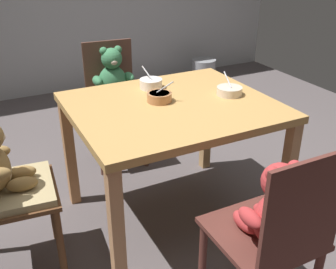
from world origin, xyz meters
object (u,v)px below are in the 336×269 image
at_px(porridge_bowl_terracotta_center, 159,97).
at_px(porridge_bowl_cream_near_right, 229,91).
at_px(teddy_chair_far_center, 114,89).
at_px(teddy_chair_near_front, 273,221).
at_px(metal_pail, 203,70).
at_px(porridge_bowl_white_far_center, 150,84).
at_px(dining_table, 172,120).

xyz_separation_m(porridge_bowl_terracotta_center, porridge_bowl_cream_near_right, (0.40, -0.09, -0.00)).
bearing_deg(porridge_bowl_cream_near_right, teddy_chair_far_center, 114.57).
xyz_separation_m(teddy_chair_near_front, teddy_chair_far_center, (-0.05, 1.67, 0.02)).
relative_size(teddy_chair_near_front, metal_pail, 3.13).
distance_m(teddy_chair_near_front, metal_pail, 3.38).
bearing_deg(teddy_chair_far_center, metal_pail, 134.56).
bearing_deg(teddy_chair_near_front, porridge_bowl_terracotta_center, 3.57).
height_order(porridge_bowl_terracotta_center, porridge_bowl_cream_near_right, same).
distance_m(teddy_chair_far_center, porridge_bowl_cream_near_right, 0.96).
distance_m(teddy_chair_near_front, porridge_bowl_cream_near_right, 0.91).
xyz_separation_m(teddy_chair_far_center, porridge_bowl_cream_near_right, (0.39, -0.85, 0.20)).
bearing_deg(porridge_bowl_cream_near_right, metal_pail, 61.39).
height_order(teddy_chair_near_front, teddy_chair_far_center, teddy_chair_near_front).
relative_size(porridge_bowl_cream_near_right, metal_pail, 0.53).
relative_size(teddy_chair_near_front, porridge_bowl_cream_near_right, 5.87).
bearing_deg(teddy_chair_near_front, metal_pail, -27.05).
bearing_deg(porridge_bowl_terracotta_center, porridge_bowl_white_far_center, 78.27).
bearing_deg(porridge_bowl_white_far_center, metal_pail, 50.68).
xyz_separation_m(teddy_chair_far_center, metal_pail, (1.58, 1.32, -0.44)).
bearing_deg(porridge_bowl_terracotta_center, teddy_chair_near_front, -86.44).
relative_size(porridge_bowl_white_far_center, metal_pail, 0.49).
distance_m(dining_table, teddy_chair_far_center, 0.83).
bearing_deg(dining_table, teddy_chair_far_center, 92.94).
distance_m(porridge_bowl_cream_near_right, metal_pail, 2.56).
relative_size(dining_table, porridge_bowl_cream_near_right, 6.96).
distance_m(teddy_chair_near_front, porridge_bowl_terracotta_center, 0.93).
bearing_deg(porridge_bowl_cream_near_right, teddy_chair_near_front, -112.67).
bearing_deg(porridge_bowl_white_far_center, teddy_chair_far_center, 94.02).
xyz_separation_m(dining_table, porridge_bowl_cream_near_right, (0.35, -0.03, 0.12)).
distance_m(teddy_chair_near_front, porridge_bowl_white_far_center, 1.13).
bearing_deg(teddy_chair_far_center, porridge_bowl_cream_near_right, 29.10).
height_order(porridge_bowl_cream_near_right, porridge_bowl_white_far_center, porridge_bowl_white_far_center).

